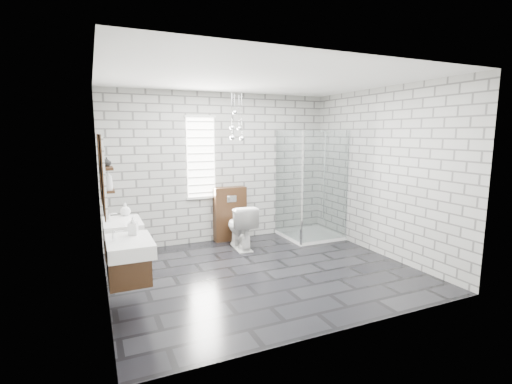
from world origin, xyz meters
TOP-DOWN VIEW (x-y plane):
  - floor at (0.00, 0.00)m, footprint 4.20×3.60m
  - ceiling at (0.00, 0.00)m, footprint 4.20×3.60m
  - wall_back at (0.00, 1.81)m, footprint 4.20×0.02m
  - wall_front at (0.00, -1.81)m, footprint 4.20×0.02m
  - wall_left at (-2.11, 0.00)m, footprint 0.02×3.60m
  - wall_right at (2.11, 0.00)m, footprint 0.02×3.60m
  - vanity_left at (-1.91, -0.56)m, footprint 0.47×0.70m
  - vanity_right at (-1.91, 0.38)m, footprint 0.47×0.70m
  - shelf_lower at (-2.03, -0.05)m, footprint 0.14×0.30m
  - shelf_upper at (-2.03, -0.05)m, footprint 0.14×0.30m
  - window at (-0.40, 1.78)m, footprint 0.56×0.05m
  - cistern_panel at (0.11, 1.70)m, footprint 0.60×0.20m
  - flush_plate at (0.11, 1.60)m, footprint 0.18×0.01m
  - shower_enclosure at (1.50, 1.18)m, footprint 1.00×1.00m
  - pendant_cluster at (0.11, 1.37)m, footprint 0.28×0.19m
  - toilet at (0.11, 1.16)m, footprint 0.48×0.78m
  - soap_bottle_a at (-1.81, -0.39)m, footprint 0.12×0.12m
  - soap_bottle_b at (-1.80, 0.69)m, footprint 0.15×0.15m
  - soap_bottle_c at (-2.02, -0.15)m, footprint 0.09×0.09m
  - vase at (-2.02, 0.03)m, footprint 0.11×0.11m

SIDE VIEW (x-z plane):
  - floor at x=0.00m, z-range -0.02..0.00m
  - toilet at x=0.11m, z-range 0.00..0.77m
  - cistern_panel at x=0.11m, z-range 0.00..1.00m
  - shower_enclosure at x=1.50m, z-range -0.51..1.52m
  - vanity_left at x=-1.91m, z-range -0.03..1.54m
  - vanity_right at x=-1.91m, z-range -0.03..1.54m
  - flush_plate at x=0.11m, z-range 0.74..0.86m
  - soap_bottle_b at x=-1.80m, z-range 0.85..1.03m
  - soap_bottle_a at x=-1.81m, z-range 0.85..1.06m
  - shelf_lower at x=-2.03m, z-range 1.31..1.33m
  - wall_back at x=0.00m, z-range 0.00..2.70m
  - wall_front at x=0.00m, z-range 0.00..2.70m
  - wall_left at x=-2.11m, z-range 0.00..2.70m
  - wall_right at x=2.11m, z-range 0.00..2.70m
  - soap_bottle_c at x=-2.02m, z-range 1.33..1.57m
  - window at x=-0.40m, z-range 0.81..2.29m
  - shelf_upper at x=-2.03m, z-range 1.57..1.59m
  - vase at x=-2.02m, z-range 1.59..1.70m
  - pendant_cluster at x=0.11m, z-range 1.64..2.49m
  - ceiling at x=0.00m, z-range 2.70..2.72m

